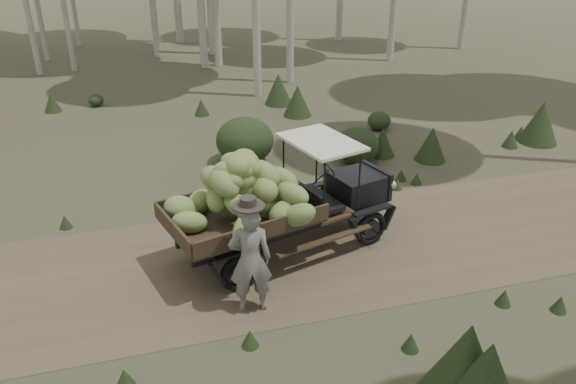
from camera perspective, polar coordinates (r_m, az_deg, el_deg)
ground at (r=10.52m, az=-11.24°, el=-8.10°), size 120.00×120.00×0.00m
dirt_track at (r=10.52m, az=-11.24°, el=-8.09°), size 70.00×4.00×0.01m
banana_truck at (r=10.13m, az=-2.49°, el=-0.21°), size 4.79×2.94×2.32m
farmer at (r=8.96m, az=-3.85°, el=-6.77°), size 0.74×0.56×2.06m
undergrowth at (r=9.74m, az=-11.57°, el=-7.25°), size 23.55×23.57×1.38m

